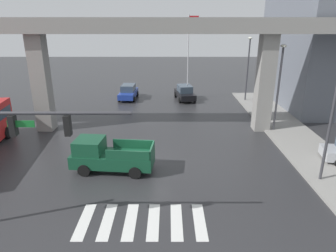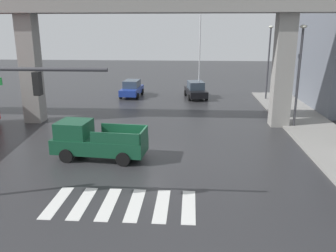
{
  "view_description": "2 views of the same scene",
  "coord_description": "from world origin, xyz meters",
  "px_view_note": "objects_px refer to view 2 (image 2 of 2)",
  "views": [
    {
      "loc": [
        1.24,
        -18.13,
        9.14
      ],
      "look_at": [
        1.29,
        -0.04,
        2.72
      ],
      "focal_mm": 32.46,
      "sensor_mm": 36.0,
      "label": 1
    },
    {
      "loc": [
        2.77,
        -18.89,
        7.03
      ],
      "look_at": [
        1.46,
        0.56,
        1.55
      ],
      "focal_mm": 37.45,
      "sensor_mm": 36.0,
      "label": 2
    }
  ],
  "objects_px": {
    "sedan_black": "(196,90)",
    "street_lamp_far_north": "(269,54)",
    "pickup_truck": "(95,141)",
    "street_lamp_mid_block": "(300,65)",
    "flagpole": "(201,43)",
    "sedan_blue": "(132,88)"
  },
  "relations": [
    {
      "from": "sedan_black",
      "to": "street_lamp_far_north",
      "type": "relative_size",
      "value": 0.63
    },
    {
      "from": "pickup_truck",
      "to": "street_lamp_mid_block",
      "type": "height_order",
      "value": "street_lamp_mid_block"
    },
    {
      "from": "sedan_black",
      "to": "street_lamp_mid_block",
      "type": "bearing_deg",
      "value": -56.66
    },
    {
      "from": "flagpole",
      "to": "pickup_truck",
      "type": "bearing_deg",
      "value": -108.66
    },
    {
      "from": "sedan_black",
      "to": "street_lamp_far_north",
      "type": "height_order",
      "value": "street_lamp_far_north"
    },
    {
      "from": "sedan_black",
      "to": "pickup_truck",
      "type": "bearing_deg",
      "value": -107.93
    },
    {
      "from": "street_lamp_far_north",
      "to": "sedan_blue",
      "type": "bearing_deg",
      "value": 176.0
    },
    {
      "from": "sedan_blue",
      "to": "flagpole",
      "type": "xyz_separation_m",
      "value": [
        7.17,
        0.11,
        4.72
      ]
    },
    {
      "from": "street_lamp_far_north",
      "to": "flagpole",
      "type": "bearing_deg",
      "value": 170.77
    },
    {
      "from": "sedan_black",
      "to": "sedan_blue",
      "type": "bearing_deg",
      "value": 176.58
    },
    {
      "from": "sedan_blue",
      "to": "pickup_truck",
      "type": "bearing_deg",
      "value": -86.92
    },
    {
      "from": "pickup_truck",
      "to": "street_lamp_mid_block",
      "type": "xyz_separation_m",
      "value": [
        12.82,
        7.08,
        3.57
      ]
    },
    {
      "from": "sedan_blue",
      "to": "street_lamp_far_north",
      "type": "height_order",
      "value": "street_lamp_far_north"
    },
    {
      "from": "flagpole",
      "to": "sedan_blue",
      "type": "bearing_deg",
      "value": -179.1
    },
    {
      "from": "sedan_blue",
      "to": "flagpole",
      "type": "height_order",
      "value": "flagpole"
    },
    {
      "from": "sedan_black",
      "to": "flagpole",
      "type": "height_order",
      "value": "flagpole"
    },
    {
      "from": "pickup_truck",
      "to": "street_lamp_mid_block",
      "type": "bearing_deg",
      "value": 28.92
    },
    {
      "from": "sedan_blue",
      "to": "flagpole",
      "type": "distance_m",
      "value": 8.58
    },
    {
      "from": "sedan_black",
      "to": "flagpole",
      "type": "bearing_deg",
      "value": 50.57
    },
    {
      "from": "pickup_truck",
      "to": "sedan_blue",
      "type": "xyz_separation_m",
      "value": [
        -0.98,
        18.21,
        -0.14
      ]
    },
    {
      "from": "sedan_blue",
      "to": "street_lamp_far_north",
      "type": "xyz_separation_m",
      "value": [
        13.8,
        -0.96,
        3.7
      ]
    },
    {
      "from": "sedan_black",
      "to": "street_lamp_mid_block",
      "type": "height_order",
      "value": "street_lamp_mid_block"
    }
  ]
}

